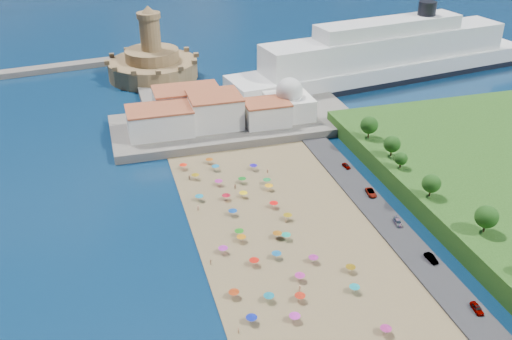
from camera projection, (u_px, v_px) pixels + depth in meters
name	position (u px, v px, depth m)	size (l,w,h in m)	color
ground	(268.00, 243.00, 147.14)	(700.00, 700.00, 0.00)	#071938
terrace	(236.00, 124.00, 210.57)	(90.00, 36.00, 3.00)	#59544C
jetty	(163.00, 98.00, 234.91)	(18.00, 70.00, 2.40)	#59544C
waterfront_buildings	(200.00, 111.00, 204.89)	(57.00, 29.00, 11.00)	silver
domed_building	(289.00, 102.00, 210.21)	(16.00, 16.00, 15.00)	silver
fortress	(153.00, 63.00, 257.66)	(40.00, 40.00, 32.40)	#9A794D
cruise_ship	(386.00, 58.00, 254.84)	(151.24, 44.92, 32.69)	black
beach_parasols	(276.00, 261.00, 137.01)	(32.03, 113.30, 2.20)	gray
beachgoers	(254.00, 248.00, 143.55)	(33.20, 97.77, 1.89)	tan
parked_cars	(397.00, 221.00, 153.77)	(3.20, 72.95, 1.44)	gray
hillside_trees	(449.00, 193.00, 149.61)	(11.35, 106.38, 7.50)	#382314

